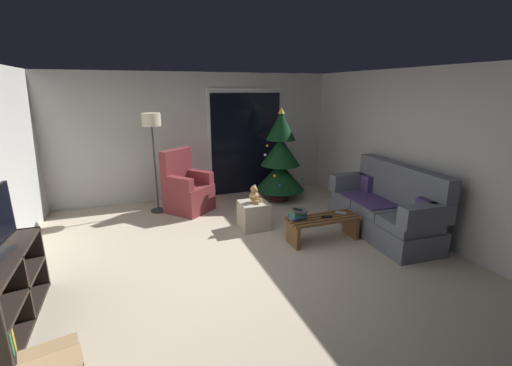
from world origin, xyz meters
TOP-DOWN VIEW (x-y plane):
  - ground_plane at (0.00, 0.00)m, footprint 7.00×7.00m
  - wall_back at (0.00, 3.06)m, footprint 5.72×0.12m
  - wall_right at (2.86, 0.00)m, footprint 0.12×6.00m
  - patio_door_frame at (1.01, 2.99)m, footprint 1.60×0.02m
  - patio_door_glass at (1.01, 2.97)m, footprint 1.50×0.02m
  - couch at (2.32, 0.12)m, footprint 0.88×1.98m
  - coffee_table at (1.28, 0.22)m, footprint 1.10×0.40m
  - remote_black at (1.32, 0.19)m, footprint 0.16×0.09m
  - remote_silver at (1.60, 0.26)m, footprint 0.14×0.15m
  - book_stack at (0.90, 0.29)m, footprint 0.26×0.22m
  - cell_phone at (0.89, 0.30)m, footprint 0.13×0.16m
  - christmas_tree at (1.47, 2.22)m, footprint 0.98×0.98m
  - armchair at (-0.39, 2.22)m, footprint 0.96×0.97m
  - floor_lamp at (-0.91, 2.37)m, footprint 0.32×0.32m
  - ottoman at (0.48, 1.02)m, footprint 0.44×0.44m
  - teddy_bear_honey at (0.49, 1.02)m, footprint 0.21×0.21m
  - teddy_bear_cream_by_tree at (0.91, 1.98)m, footprint 0.21×0.20m

SIDE VIEW (x-z plane):
  - ground_plane at x=0.00m, z-range 0.00..0.00m
  - teddy_bear_cream_by_tree at x=0.91m, z-range -0.02..0.26m
  - ottoman at x=0.48m, z-range 0.00..0.44m
  - coffee_table at x=1.28m, z-range 0.06..0.43m
  - remote_black at x=1.32m, z-range 0.37..0.39m
  - remote_silver at x=1.60m, z-range 0.37..0.39m
  - couch at x=2.32m, z-range -0.14..0.94m
  - armchair at x=-0.39m, z-range -0.16..0.97m
  - book_stack at x=0.90m, z-range 0.37..0.51m
  - cell_phone at x=0.89m, z-range 0.51..0.52m
  - teddy_bear_honey at x=0.49m, z-range 0.42..0.70m
  - christmas_tree at x=1.47m, z-range -0.10..1.75m
  - patio_door_glass at x=1.01m, z-range 0.00..2.10m
  - patio_door_frame at x=1.01m, z-range 0.00..2.20m
  - wall_back at x=0.00m, z-range 0.00..2.50m
  - wall_right at x=2.86m, z-range 0.00..2.50m
  - floor_lamp at x=-0.91m, z-range 0.61..2.40m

